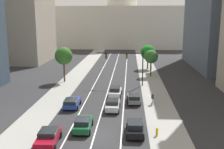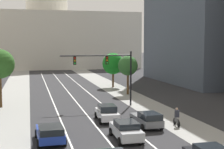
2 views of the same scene
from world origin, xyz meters
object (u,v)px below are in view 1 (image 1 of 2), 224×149
object	(u,v)px
street_tree_far_right	(151,57)
car_green	(83,124)
car_silver	(113,105)
street_tree_mid_left	(64,56)
fire_hydrant	(157,132)
car_white	(115,92)
traffic_signal_mast	(128,60)
street_tree_mid_right	(148,53)
car_crimson	(48,137)
capitol_building	(122,21)
car_blue	(72,103)
cyclist	(152,99)
car_gray	(134,98)
car_black	(135,127)

from	to	relation	value
street_tree_far_right	car_green	bearing A→B (deg)	-108.20
car_silver	street_tree_mid_left	bearing A→B (deg)	33.62
car_silver	fire_hydrant	distance (m)	9.57
car_white	traffic_signal_mast	world-z (taller)	traffic_signal_mast
street_tree_mid_right	car_crimson	bearing A→B (deg)	-106.72
capitol_building	car_blue	distance (m)	84.89
car_green	street_tree_mid_right	xyz separation A→B (m)	(9.61, 38.14, 3.27)
car_green	capitol_building	bearing A→B (deg)	-2.73
car_white	fire_hydrant	distance (m)	15.52
car_white	fire_hydrant	bearing A→B (deg)	-157.73
cyclist	street_tree_mid_right	xyz separation A→B (m)	(1.05, 28.12, 3.20)
car_crimson	traffic_signal_mast	bearing A→B (deg)	-20.30
car_white	capitol_building	bearing A→B (deg)	3.46
cyclist	car_crimson	bearing A→B (deg)	144.58
car_silver	street_tree_mid_left	xyz separation A→B (m)	(-10.59, 16.37, 4.33)
car_blue	traffic_signal_mast	size ratio (longest dim) A/B	0.50
car_crimson	traffic_signal_mast	world-z (taller)	traffic_signal_mast
capitol_building	car_green	distance (m)	92.43
car_white	cyclist	distance (m)	6.73
capitol_building	cyclist	distance (m)	82.77
capitol_building	car_gray	size ratio (longest dim) A/B	12.85
car_gray	fire_hydrant	xyz separation A→B (m)	(2.35, -11.26, -0.29)
capitol_building	car_green	bearing A→B (deg)	-90.91
car_silver	cyclist	size ratio (longest dim) A/B	2.47
car_white	street_tree_far_right	world-z (taller)	street_tree_far_right
car_blue	street_tree_mid_left	size ratio (longest dim) A/B	0.62
car_silver	street_tree_mid_right	size ratio (longest dim) A/B	0.72
street_tree_mid_right	fire_hydrant	bearing A→B (deg)	-92.10
car_silver	capitol_building	bearing A→B (deg)	1.69
car_silver	car_green	world-z (taller)	car_green
car_crimson	street_tree_mid_left	world-z (taller)	street_tree_mid_left
street_tree_mid_left	cyclist	bearing A→B (deg)	-39.52
car_green	traffic_signal_mast	distance (m)	21.98
car_black	car_crimson	world-z (taller)	car_black
car_black	car_silver	bearing A→B (deg)	20.38
street_tree_mid_right	car_black	bearing A→B (deg)	-95.57
street_tree_mid_right	street_tree_mid_left	world-z (taller)	street_tree_mid_left
capitol_building	fire_hydrant	world-z (taller)	capitol_building
capitol_building	car_green	xyz separation A→B (m)	(-1.45, -91.86, -10.15)
car_gray	street_tree_mid_right	bearing A→B (deg)	-10.34
capitol_building	car_white	distance (m)	78.86
car_white	car_green	distance (m)	13.98
car_silver	car_white	bearing A→B (deg)	0.72
capitol_building	car_silver	world-z (taller)	capitol_building
car_green	street_tree_far_right	distance (m)	31.34
car_gray	car_green	distance (m)	11.87
car_green	car_white	bearing A→B (deg)	-13.82
car_crimson	cyclist	world-z (taller)	cyclist
capitol_building	street_tree_mid_left	distance (m)	69.30
car_gray	cyclist	bearing A→B (deg)	-99.34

